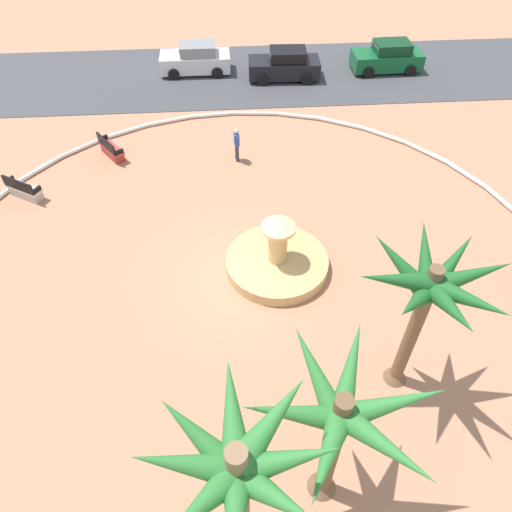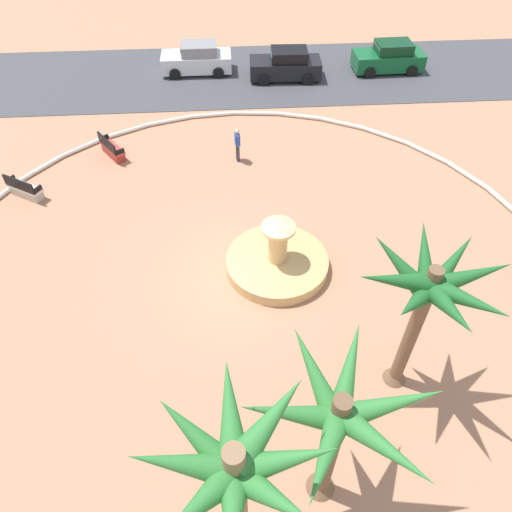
{
  "view_description": "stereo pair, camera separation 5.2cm",
  "coord_description": "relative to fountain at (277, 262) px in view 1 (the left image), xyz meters",
  "views": [
    {
      "loc": [
        -0.5,
        -11.34,
        12.85
      ],
      "look_at": [
        0.33,
        0.15,
        1.0
      ],
      "focal_mm": 33.88,
      "sensor_mm": 36.0,
      "label": 1
    },
    {
      "loc": [
        -0.45,
        -11.34,
        12.85
      ],
      "look_at": [
        0.33,
        0.15,
        1.0
      ],
      "focal_mm": 33.88,
      "sensor_mm": 36.0,
      "label": 2
    }
  ],
  "objects": [
    {
      "name": "palm_tree_mid_plaza",
      "position": [
        -1.71,
        -8.93,
        4.44
      ],
      "size": [
        3.38,
        3.37,
        5.97
      ],
      "color": "#8E6B4C",
      "rests_on": "ground"
    },
    {
      "name": "palm_tree_by_curb",
      "position": [
        3.06,
        -4.76,
        3.72
      ],
      "size": [
        3.79,
        3.67,
        5.06
      ],
      "color": "brown",
      "rests_on": "ground"
    },
    {
      "name": "bench_east",
      "position": [
        -6.88,
        7.55,
        0.05
      ],
      "size": [
        1.34,
        1.59,
        1.0
      ],
      "color": "#B73D33",
      "rests_on": "ground"
    },
    {
      "name": "parked_car_second",
      "position": [
        1.96,
        14.84,
        0.48
      ],
      "size": [
        4.06,
        2.03,
        1.67
      ],
      "color": "black",
      "rests_on": "ground"
    },
    {
      "name": "palm_tree_near_fountain",
      "position": [
        0.37,
        -7.62,
        3.38
      ],
      "size": [
        4.11,
        3.93,
        4.8
      ],
      "color": "brown",
      "rests_on": "ground"
    },
    {
      "name": "ground_plane",
      "position": [
        -1.12,
        -0.49,
        -0.3
      ],
      "size": [
        80.0,
        80.0,
        0.0
      ],
      "primitive_type": "plane",
      "color": "tan"
    },
    {
      "name": "bench_west",
      "position": [
        -10.09,
        4.79,
        0.05
      ],
      "size": [
        1.63,
        1.25,
        1.0
      ],
      "color": "beige",
      "rests_on": "ground"
    },
    {
      "name": "plaza_curb",
      "position": [
        -1.12,
        -0.49,
        -0.2
      ],
      "size": [
        23.05,
        23.05,
        0.2
      ],
      "primitive_type": "torus",
      "color": "silver",
      "rests_on": "ground"
    },
    {
      "name": "street_asphalt",
      "position": [
        -1.12,
        15.43,
        -0.28
      ],
      "size": [
        48.0,
        8.0,
        0.03
      ],
      "primitive_type": "cube",
      "color": "#424247",
      "rests_on": "ground"
    },
    {
      "name": "person_cyclist_photo",
      "position": [
        -1.12,
        6.84,
        0.61
      ],
      "size": [
        0.25,
        0.52,
        1.62
      ],
      "color": "#33333D",
      "rests_on": "ground"
    },
    {
      "name": "parked_car_leftmost",
      "position": [
        -3.09,
        15.97,
        0.48
      ],
      "size": [
        4.0,
        1.92,
        1.67
      ],
      "color": "silver",
      "rests_on": "ground"
    },
    {
      "name": "parked_car_third",
      "position": [
        8.05,
        15.41,
        0.48
      ],
      "size": [
        4.05,
        2.01,
        1.67
      ],
      "color": "#145B2D",
      "rests_on": "ground"
    },
    {
      "name": "fountain",
      "position": [
        0.0,
        0.0,
        0.0
      ],
      "size": [
        3.68,
        3.68,
        2.01
      ],
      "color": "tan",
      "rests_on": "ground"
    }
  ]
}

